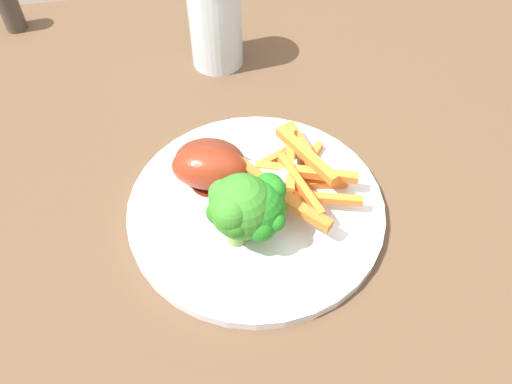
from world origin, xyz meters
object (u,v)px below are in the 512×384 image
at_px(dining_table, 194,263).
at_px(pepper_shaker, 11,11).
at_px(dinner_plate, 256,208).
at_px(chicken_drumstick_near, 215,162).
at_px(chicken_drumstick_far, 214,169).
at_px(water_glass, 215,21).
at_px(broccoli_floret_front, 257,207).
at_px(broccoli_floret_back, 234,215).
at_px(broccoli_floret_middle, 242,207).
at_px(carrot_fries_pile, 296,174).

distance_m(dining_table, pepper_shaker, 0.45).
xyz_separation_m(dinner_plate, chicken_drumstick_near, (-0.03, 0.05, 0.03)).
distance_m(chicken_drumstick_far, water_glass, 0.23).
height_order(broccoli_floret_front, chicken_drumstick_near, broccoli_floret_front).
relative_size(dinner_plate, chicken_drumstick_far, 2.05).
relative_size(broccoli_floret_front, water_glass, 0.57).
height_order(broccoli_floret_front, broccoli_floret_back, broccoli_floret_front).
height_order(dining_table, water_glass, water_glass).
distance_m(dining_table, water_glass, 0.31).
distance_m(broccoli_floret_middle, broccoli_floret_back, 0.01).
bearing_deg(broccoli_floret_middle, dinner_plate, 61.60).
xyz_separation_m(dinner_plate, chicken_drumstick_far, (-0.04, 0.04, 0.03)).
bearing_deg(dining_table, carrot_fries_pile, 1.39).
bearing_deg(broccoli_floret_middle, broccoli_floret_back, -163.32).
xyz_separation_m(chicken_drumstick_far, water_glass, (0.04, 0.22, 0.03)).
height_order(broccoli_floret_front, carrot_fries_pile, broccoli_floret_front).
distance_m(broccoli_floret_middle, pepper_shaker, 0.51).
xyz_separation_m(broccoli_floret_back, pepper_shaker, (-0.25, 0.44, -0.03)).
bearing_deg(water_glass, pepper_shaker, 153.95).
relative_size(broccoli_floret_front, broccoli_floret_middle, 0.90).
bearing_deg(broccoli_floret_back, carrot_fries_pile, 37.51).
height_order(broccoli_floret_back, carrot_fries_pile, broccoli_floret_back).
bearing_deg(broccoli_floret_back, broccoli_floret_front, 10.83).
relative_size(chicken_drumstick_far, water_glass, 1.05).
distance_m(carrot_fries_pile, pepper_shaker, 0.50).
height_order(broccoli_floret_back, pepper_shaker, broccoli_floret_back).
bearing_deg(dinner_plate, broccoli_floret_middle, -118.40).
bearing_deg(chicken_drumstick_far, broccoli_floret_back, -83.66).
height_order(broccoli_floret_front, broccoli_floret_middle, broccoli_floret_middle).
bearing_deg(broccoli_floret_middle, water_glass, 86.19).
relative_size(dining_table, dinner_plate, 4.11).
bearing_deg(broccoli_floret_middle, chicken_drumstick_far, 102.05).
xyz_separation_m(broccoli_floret_middle, broccoli_floret_back, (-0.01, -0.00, -0.01)).
distance_m(broccoli_floret_back, chicken_drumstick_far, 0.08).
bearing_deg(pepper_shaker, broccoli_floret_back, -60.36).
height_order(dining_table, broccoli_floret_back, broccoli_floret_back).
xyz_separation_m(carrot_fries_pile, chicken_drumstick_far, (-0.08, 0.02, 0.00)).
relative_size(dinner_plate, pepper_shaker, 4.83).
bearing_deg(dining_table, broccoli_floret_middle, -44.70).
bearing_deg(chicken_drumstick_near, pepper_shaker, 124.87).
height_order(broccoli_floret_front, water_glass, water_glass).
height_order(dinner_plate, pepper_shaker, pepper_shaker).
distance_m(broccoli_floret_middle, chicken_drumstick_near, 0.09).
distance_m(water_glass, pepper_shaker, 0.31).
bearing_deg(carrot_fries_pile, chicken_drumstick_far, 165.83).
height_order(dining_table, dinner_plate, dinner_plate).
height_order(chicken_drumstick_near, pepper_shaker, pepper_shaker).
xyz_separation_m(dinner_plate, broccoli_floret_front, (-0.01, -0.04, 0.05)).
xyz_separation_m(dining_table, chicken_drumstick_near, (0.04, 0.04, 0.13)).
bearing_deg(water_glass, broccoli_floret_back, -95.19).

